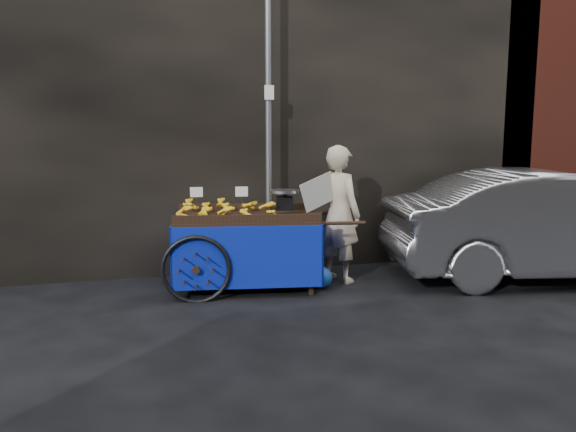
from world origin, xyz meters
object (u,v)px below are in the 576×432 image
object	(u,v)px
banana_cart	(242,224)
plastic_bag	(320,278)
vendor	(339,214)
parked_car	(555,225)

from	to	relation	value
banana_cart	plastic_bag	world-z (taller)	banana_cart
vendor	plastic_bag	world-z (taller)	vendor
plastic_bag	parked_car	xyz separation A→B (m)	(3.09, -0.30, 0.57)
banana_cart	vendor	world-z (taller)	vendor
plastic_bag	vendor	bearing A→B (deg)	42.41
parked_car	vendor	bearing A→B (deg)	88.43
banana_cart	vendor	distance (m)	1.25
banana_cart	vendor	xyz separation A→B (m)	(1.25, -0.01, 0.08)
banana_cart	parked_car	world-z (taller)	parked_car
banana_cart	vendor	size ratio (longest dim) A/B	1.43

